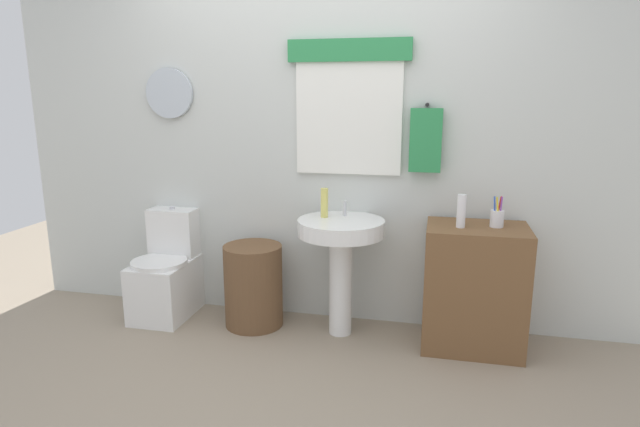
% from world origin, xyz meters
% --- Properties ---
extents(ground_plane, '(8.00, 8.00, 0.00)m').
position_xyz_m(ground_plane, '(0.00, 0.00, 0.00)').
color(ground_plane, gray).
extents(back_wall, '(4.40, 0.18, 2.60)m').
position_xyz_m(back_wall, '(0.00, 1.15, 1.30)').
color(back_wall, silver).
rests_on(back_wall, ground_plane).
extents(toilet, '(0.38, 0.51, 0.77)m').
position_xyz_m(toilet, '(-1.06, 0.88, 0.29)').
color(toilet, white).
rests_on(toilet, ground_plane).
extents(laundry_hamper, '(0.40, 0.40, 0.56)m').
position_xyz_m(laundry_hamper, '(-0.40, 0.85, 0.28)').
color(laundry_hamper, brown).
rests_on(laundry_hamper, ground_plane).
extents(pedestal_sink, '(0.56, 0.56, 0.77)m').
position_xyz_m(pedestal_sink, '(0.21, 0.85, 0.60)').
color(pedestal_sink, white).
rests_on(pedestal_sink, ground_plane).
extents(faucet, '(0.03, 0.03, 0.10)m').
position_xyz_m(faucet, '(0.21, 0.97, 0.82)').
color(faucet, silver).
rests_on(faucet, pedestal_sink).
extents(wooden_cabinet, '(0.60, 0.44, 0.78)m').
position_xyz_m(wooden_cabinet, '(1.04, 0.85, 0.39)').
color(wooden_cabinet, brown).
rests_on(wooden_cabinet, ground_plane).
extents(soap_bottle, '(0.05, 0.05, 0.19)m').
position_xyz_m(soap_bottle, '(0.09, 0.90, 0.87)').
color(soap_bottle, '#DBD166').
rests_on(soap_bottle, pedestal_sink).
extents(lotion_bottle, '(0.05, 0.05, 0.20)m').
position_xyz_m(lotion_bottle, '(0.94, 0.81, 0.87)').
color(lotion_bottle, white).
rests_on(lotion_bottle, wooden_cabinet).
extents(toothbrush_cup, '(0.08, 0.08, 0.19)m').
position_xyz_m(toothbrush_cup, '(1.15, 0.87, 0.83)').
color(toothbrush_cup, silver).
rests_on(toothbrush_cup, wooden_cabinet).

